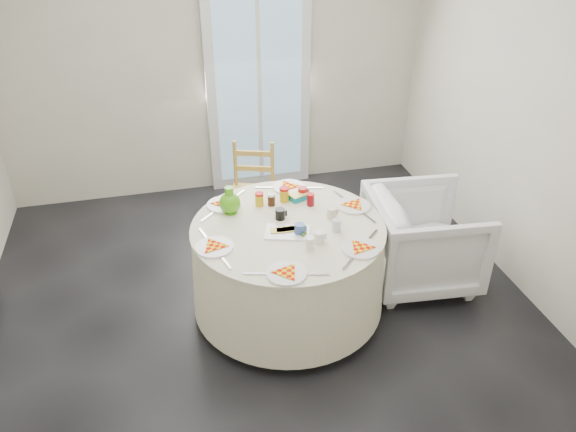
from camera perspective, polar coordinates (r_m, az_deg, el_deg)
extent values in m
plane|color=black|center=(4.23, -2.78, -9.27)|extent=(4.00, 4.00, 0.00)
cube|color=#BCB5A3|center=(5.39, -7.53, 15.47)|extent=(4.00, 0.02, 2.60)
cube|color=#BCB5A3|center=(4.33, 24.01, 9.00)|extent=(0.02, 4.00, 2.60)
cube|color=silver|center=(5.48, -3.02, 13.20)|extent=(1.00, 0.08, 2.10)
cylinder|color=#F5EEC9|center=(3.99, 0.00, -5.21)|extent=(1.36, 1.36, 0.69)
imported|color=white|center=(4.40, 13.56, -2.09)|extent=(0.81, 0.85, 0.81)
cube|color=#0A8A94|center=(4.08, 1.02, 2.48)|extent=(0.15, 0.13, 0.05)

